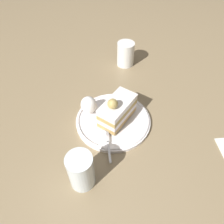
% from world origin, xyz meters
% --- Properties ---
extents(ground_plane, '(2.40, 2.40, 0.00)m').
position_xyz_m(ground_plane, '(0.00, 0.00, 0.00)').
color(ground_plane, '#887353').
extents(dessert_plate, '(0.23, 0.23, 0.02)m').
position_xyz_m(dessert_plate, '(-0.00, -0.02, 0.01)').
color(dessert_plate, white).
rests_on(dessert_plate, ground_plane).
extents(cake_slice, '(0.13, 0.13, 0.10)m').
position_xyz_m(cake_slice, '(0.01, -0.02, 0.05)').
color(cake_slice, tan).
rests_on(cake_slice, dessert_plate).
extents(whipped_cream_dollop, '(0.05, 0.05, 0.06)m').
position_xyz_m(whipped_cream_dollop, '(-0.07, 0.02, 0.05)').
color(whipped_cream_dollop, white).
rests_on(whipped_cream_dollop, dessert_plate).
extents(fork, '(0.02, 0.11, 0.00)m').
position_xyz_m(fork, '(-0.03, -0.11, 0.02)').
color(fork, silver).
rests_on(fork, dessert_plate).
extents(drink_glass_near, '(0.06, 0.06, 0.11)m').
position_xyz_m(drink_glass_near, '(-0.11, -0.20, 0.05)').
color(drink_glass_near, silver).
rests_on(drink_glass_near, ground_plane).
extents(drink_glass_far, '(0.07, 0.07, 0.09)m').
position_xyz_m(drink_glass_far, '(0.11, 0.27, 0.04)').
color(drink_glass_far, white).
rests_on(drink_glass_far, ground_plane).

